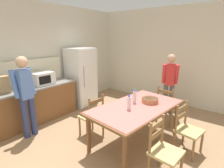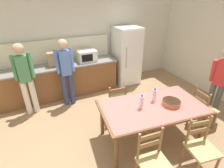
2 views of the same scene
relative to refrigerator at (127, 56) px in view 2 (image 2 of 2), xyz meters
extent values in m
plane|color=#9E7A56|center=(-1.39, -2.19, -0.86)|extent=(8.32, 8.32, 0.00)
cube|color=beige|center=(-1.39, 0.47, 0.59)|extent=(6.52, 0.12, 2.90)
cube|color=brown|center=(-2.10, 0.04, -0.43)|extent=(3.23, 0.62, 0.85)
cube|color=gray|center=(-2.10, 0.04, 0.01)|extent=(3.27, 0.66, 0.04)
cube|color=#B7BCC1|center=(-2.83, 0.04, 0.02)|extent=(0.52, 0.38, 0.02)
cube|color=beige|center=(-2.10, 0.35, 0.33)|extent=(3.23, 0.03, 0.60)
cube|color=white|center=(0.00, 0.01, 0.00)|extent=(0.72, 0.68, 1.72)
cube|color=white|center=(0.00, -0.34, 0.00)|extent=(0.70, 0.02, 1.65)
cylinder|color=#A5AAB2|center=(-0.22, -0.36, 0.09)|extent=(0.02, 0.02, 0.60)
cube|color=white|center=(-1.24, 0.02, 0.18)|extent=(0.50, 0.38, 0.30)
cube|color=black|center=(-1.29, -0.17, 0.18)|extent=(0.30, 0.01, 0.19)
cube|color=tan|center=(-2.15, 0.01, 0.21)|extent=(0.24, 0.16, 0.36)
cylinder|color=brown|center=(-1.68, -2.72, -0.49)|extent=(0.07, 0.07, 0.73)
cylinder|color=brown|center=(-0.03, -2.91, -0.49)|extent=(0.07, 0.07, 0.73)
cylinder|color=brown|center=(-1.59, -1.89, -0.49)|extent=(0.07, 0.07, 0.73)
cylinder|color=brown|center=(0.06, -2.08, -0.49)|extent=(0.07, 0.07, 0.73)
cube|color=brown|center=(-0.81, -2.40, -0.11)|extent=(1.97, 1.24, 0.04)
cube|color=#D1665B|center=(-0.81, -2.40, -0.08)|extent=(1.89, 1.19, 0.01)
cylinder|color=silver|center=(-1.04, -2.38, 0.04)|extent=(0.07, 0.07, 0.24)
cylinder|color=#2D51B2|center=(-1.04, -2.38, 0.18)|extent=(0.04, 0.04, 0.03)
cylinder|color=silver|center=(-0.70, -2.28, 0.04)|extent=(0.07, 0.07, 0.24)
cylinder|color=#2D51B2|center=(-0.70, -2.28, 0.18)|extent=(0.04, 0.04, 0.03)
cylinder|color=#9E6642|center=(-0.49, -2.52, -0.03)|extent=(0.32, 0.32, 0.09)
cylinder|color=#9E6642|center=(-0.49, -2.52, 0.00)|extent=(0.31, 0.31, 0.02)
cylinder|color=olive|center=(-0.94, -1.36, -0.66)|extent=(0.04, 0.04, 0.41)
cylinder|color=olive|center=(-1.30, -1.33, -0.66)|extent=(0.04, 0.04, 0.41)
cylinder|color=olive|center=(-0.96, -1.69, -0.66)|extent=(0.04, 0.04, 0.41)
cylinder|color=olive|center=(-1.32, -1.67, -0.66)|extent=(0.04, 0.04, 0.41)
cube|color=tan|center=(-1.13, -1.51, -0.43)|extent=(0.45, 0.43, 0.04)
cylinder|color=olive|center=(-0.96, -1.69, -0.18)|extent=(0.04, 0.04, 0.46)
cylinder|color=olive|center=(-1.32, -1.67, -0.18)|extent=(0.04, 0.04, 0.46)
cube|color=olive|center=(-1.14, -1.68, -0.05)|extent=(0.36, 0.05, 0.07)
cube|color=olive|center=(-1.14, -1.68, -0.20)|extent=(0.36, 0.05, 0.07)
cylinder|color=olive|center=(-0.34, -3.49, -0.66)|extent=(0.04, 0.04, 0.41)
cylinder|color=olive|center=(-0.64, -3.09, -0.66)|extent=(0.04, 0.04, 0.41)
cylinder|color=olive|center=(-0.28, -3.15, -0.66)|extent=(0.04, 0.04, 0.41)
cube|color=tan|center=(-0.49, -3.29, -0.43)|extent=(0.48, 0.46, 0.04)
cylinder|color=olive|center=(-0.64, -3.09, -0.18)|extent=(0.04, 0.04, 0.46)
cylinder|color=olive|center=(-0.28, -3.15, -0.18)|extent=(0.04, 0.04, 0.46)
cube|color=olive|center=(-0.46, -3.12, -0.05)|extent=(0.36, 0.08, 0.07)
cube|color=olive|center=(-0.46, -3.12, -0.20)|extent=(0.36, 0.08, 0.07)
cylinder|color=olive|center=(0.60, -2.74, -0.66)|extent=(0.04, 0.04, 0.41)
cylinder|color=olive|center=(0.63, -2.38, -0.66)|extent=(0.04, 0.04, 0.41)
cylinder|color=olive|center=(0.26, -2.71, -0.66)|extent=(0.04, 0.04, 0.41)
cylinder|color=olive|center=(0.29, -2.35, -0.66)|extent=(0.04, 0.04, 0.41)
cube|color=tan|center=(0.44, -2.55, -0.43)|extent=(0.44, 0.46, 0.04)
cylinder|color=olive|center=(0.26, -2.71, -0.18)|extent=(0.04, 0.04, 0.46)
cylinder|color=olive|center=(0.29, -2.35, -0.18)|extent=(0.04, 0.04, 0.46)
cube|color=olive|center=(0.28, -2.53, -0.05)|extent=(0.06, 0.36, 0.07)
cube|color=olive|center=(0.28, -2.53, -0.20)|extent=(0.06, 0.36, 0.07)
cylinder|color=olive|center=(-1.13, -3.04, -0.66)|extent=(0.04, 0.04, 0.41)
cube|color=tan|center=(-1.32, -3.20, -0.43)|extent=(0.45, 0.43, 0.04)
cylinder|color=olive|center=(-1.49, -3.01, -0.18)|extent=(0.04, 0.04, 0.46)
cylinder|color=olive|center=(-1.13, -3.04, -0.18)|extent=(0.04, 0.04, 0.46)
cube|color=olive|center=(-1.31, -3.03, -0.05)|extent=(0.36, 0.05, 0.07)
cube|color=olive|center=(-1.31, -3.03, -0.20)|extent=(0.36, 0.05, 0.07)
cylinder|color=silver|center=(-2.91, -0.49, -0.44)|extent=(0.12, 0.12, 0.83)
cylinder|color=silver|center=(-2.74, -0.49, -0.44)|extent=(0.12, 0.12, 0.83)
cube|color=#478456|center=(-2.83, -0.49, 0.27)|extent=(0.23, 0.19, 0.59)
sphere|color=tan|center=(-2.83, -0.49, 0.71)|extent=(0.22, 0.22, 0.22)
cylinder|color=#478456|center=(-2.99, -0.42, 0.29)|extent=(0.09, 0.22, 0.56)
cylinder|color=#478456|center=(-2.66, -0.42, 0.29)|extent=(0.09, 0.22, 0.56)
cylinder|color=navy|center=(-2.02, -0.51, -0.44)|extent=(0.12, 0.12, 0.83)
cylinder|color=navy|center=(-1.85, -0.51, -0.44)|extent=(0.12, 0.12, 0.83)
cube|color=#5175BC|center=(-1.94, -0.51, 0.27)|extent=(0.23, 0.19, 0.59)
sphere|color=tan|center=(-1.94, -0.51, 0.71)|extent=(0.22, 0.22, 0.22)
cylinder|color=#5175BC|center=(-2.10, -0.44, 0.29)|extent=(0.09, 0.23, 0.56)
cylinder|color=#5175BC|center=(-1.77, -0.44, 0.29)|extent=(0.09, 0.23, 0.56)
cylinder|color=#4C4C4C|center=(1.00, -2.43, -0.46)|extent=(0.12, 0.12, 0.80)
cylinder|color=#4C4C4C|center=(0.94, -2.29, -0.46)|extent=(0.12, 0.12, 0.80)
cube|color=red|center=(0.97, -2.36, 0.22)|extent=(0.25, 0.28, 0.56)
cylinder|color=red|center=(0.85, -2.24, 0.24)|extent=(0.23, 0.16, 0.54)
camera|label=1|loc=(-3.50, -3.90, 1.17)|focal=28.00mm
camera|label=2|loc=(-2.56, -4.43, 1.71)|focal=28.00mm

